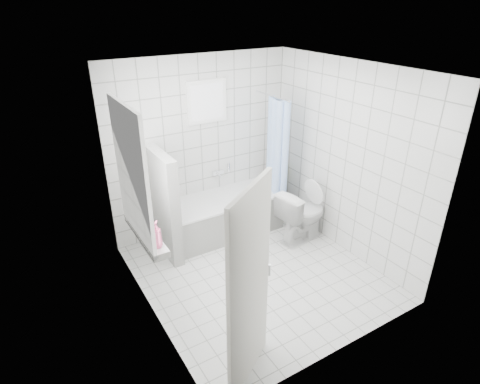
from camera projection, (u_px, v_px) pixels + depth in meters
ground at (256, 273)px, 5.27m from camera, size 3.00×3.00×0.00m
ceiling at (261, 69)px, 4.12m from camera, size 3.00×3.00×0.00m
wall_back at (201, 146)px, 5.85m from camera, size 2.80×0.02×2.60m
wall_front at (352, 244)px, 3.54m from camera, size 2.80×0.02×2.60m
wall_left at (143, 214)px, 4.04m from camera, size 0.02×3.00×2.60m
wall_right at (346, 161)px, 5.35m from camera, size 0.02×3.00×2.60m
window_left at (134, 175)px, 4.16m from camera, size 0.01×0.90×1.40m
window_back at (207, 102)px, 5.57m from camera, size 0.50×0.01×0.50m
window_sill at (146, 235)px, 4.51m from camera, size 0.18×1.02×0.08m
door at (249, 291)px, 3.43m from camera, size 0.69×0.48×2.00m
bathtub at (223, 215)px, 6.07m from camera, size 1.75×0.77×0.58m
partition_wall at (164, 205)px, 5.39m from camera, size 0.15×0.85×1.50m
tiled_ledge at (274, 193)px, 6.79m from camera, size 0.40×0.24×0.55m
toilet at (302, 215)px, 5.84m from camera, size 0.86×0.57×0.81m
curtain_rod at (272, 96)px, 5.67m from camera, size 0.02×0.80×0.02m
shower_curtain at (275, 158)px, 5.97m from camera, size 0.14×0.48×1.78m
tub_faucet at (218, 172)px, 6.12m from camera, size 0.18×0.06×0.06m
sill_bottles at (146, 222)px, 4.40m from camera, size 0.16×0.77×0.32m
ledge_bottles at (276, 172)px, 6.60m from camera, size 0.17×0.18×0.28m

